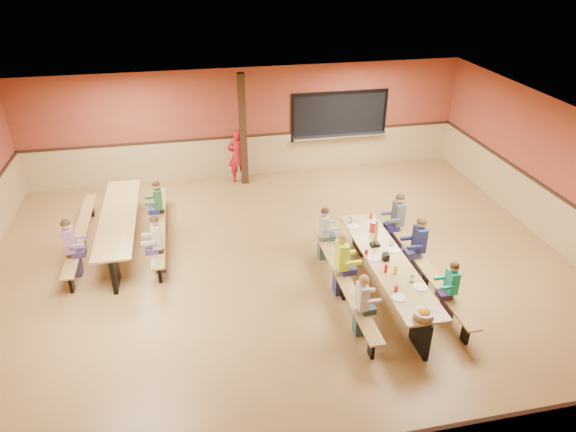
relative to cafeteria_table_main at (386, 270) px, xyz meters
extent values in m
plane|color=olive|center=(-1.76, 1.08, -0.53)|extent=(12.00, 12.00, 0.00)
cube|color=brown|center=(-1.76, 6.08, 0.97)|extent=(12.00, 0.04, 3.00)
cube|color=brown|center=(-1.76, -3.92, 0.97)|extent=(12.00, 0.04, 3.00)
cube|color=brown|center=(4.24, 1.08, 0.97)|extent=(0.04, 10.00, 3.00)
cube|color=white|center=(-1.76, 1.08, 2.47)|extent=(12.00, 10.00, 0.04)
cube|color=black|center=(0.84, 6.05, 1.02)|extent=(2.60, 0.06, 1.20)
cube|color=silver|center=(0.84, 5.96, 0.45)|extent=(2.70, 0.28, 0.06)
cube|color=black|center=(-1.96, 5.48, 0.97)|extent=(0.18, 0.18, 3.00)
cube|color=olive|center=(0.00, 0.00, 0.19)|extent=(0.75, 3.60, 0.04)
cube|color=black|center=(0.00, -1.55, -0.18)|extent=(0.08, 0.60, 0.70)
cube|color=black|center=(0.00, 1.55, -0.18)|extent=(0.08, 0.60, 0.70)
cube|color=olive|center=(-0.83, 0.00, -0.09)|extent=(0.26, 3.60, 0.04)
cube|color=black|center=(-0.83, 0.00, -0.32)|extent=(0.06, 0.18, 0.41)
cube|color=olive|center=(0.83, 0.00, -0.09)|extent=(0.26, 3.60, 0.04)
cube|color=black|center=(0.83, 0.00, -0.32)|extent=(0.06, 0.18, 0.41)
cube|color=olive|center=(-5.02, 2.80, 0.19)|extent=(0.75, 3.60, 0.04)
cube|color=black|center=(-5.02, 1.25, -0.18)|extent=(0.08, 0.60, 0.70)
cube|color=black|center=(-5.02, 4.35, -0.18)|extent=(0.08, 0.60, 0.70)
cube|color=olive|center=(-5.84, 2.80, -0.09)|extent=(0.26, 3.60, 0.04)
cube|color=black|center=(-5.84, 2.80, -0.32)|extent=(0.06, 0.18, 0.41)
cube|color=olive|center=(-4.19, 2.80, -0.09)|extent=(0.26, 3.60, 0.04)
cube|color=black|center=(-4.19, 2.80, -0.32)|extent=(0.06, 0.18, 0.41)
imported|color=red|center=(-2.12, 5.63, 0.22)|extent=(0.55, 0.37, 1.49)
cylinder|color=red|center=(0.11, 1.05, 0.32)|extent=(0.16, 0.16, 0.22)
cube|color=black|center=(-0.03, 0.01, 0.28)|extent=(0.10, 0.14, 0.13)
cylinder|color=yellow|center=(-0.03, -0.44, 0.30)|extent=(0.06, 0.06, 0.17)
cylinder|color=#B2140F|center=(-0.18, -0.36, 0.30)|extent=(0.06, 0.06, 0.17)
cube|color=black|center=(-0.05, 0.53, 0.24)|extent=(0.16, 0.16, 0.06)
cube|color=olive|center=(-0.05, 0.53, 0.52)|extent=(0.02, 0.09, 0.50)
camera|label=1|loc=(-3.39, -7.37, 5.47)|focal=32.00mm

